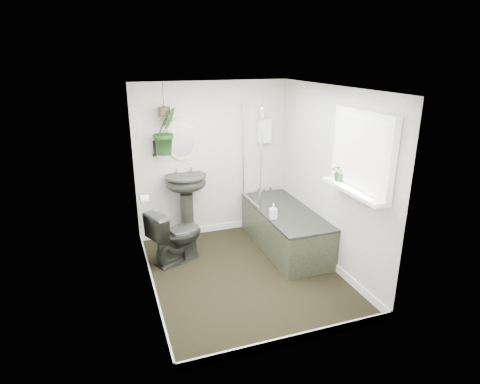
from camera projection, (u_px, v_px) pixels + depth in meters
name	position (u px, v px, depth m)	size (l,w,h in m)	color
floor	(244.00, 274.00, 5.11)	(2.30, 2.80, 0.02)	black
ceiling	(245.00, 87.00, 4.36)	(2.30, 2.80, 0.02)	white
wall_back	(212.00, 160.00, 6.00)	(2.30, 0.02, 2.30)	silver
wall_front	(299.00, 236.00, 3.48)	(2.30, 0.02, 2.30)	silver
wall_left	(144.00, 199.00, 4.38)	(0.02, 2.80, 2.30)	silver
wall_right	(330.00, 178.00, 5.10)	(0.02, 2.80, 2.30)	silver
skirting	(244.00, 270.00, 5.09)	(2.30, 2.80, 0.10)	white
bathtub	(285.00, 229.00, 5.71)	(0.72, 1.72, 0.58)	black
bath_screen	(252.00, 155.00, 5.72)	(0.04, 0.72, 1.40)	silver
shower_box	(264.00, 131.00, 6.05)	(0.20, 0.10, 0.35)	white
oval_mirror	(182.00, 139.00, 5.71)	(0.46, 0.03, 0.62)	beige
wall_sconce	(154.00, 148.00, 5.61)	(0.04, 0.04, 0.22)	black
toilet_roll_holder	(144.00, 199.00, 5.10)	(0.11, 0.11, 0.11)	white
window_recess	(362.00, 153.00, 4.29)	(0.08, 1.00, 0.90)	white
window_sill	(353.00, 190.00, 4.40)	(0.18, 1.00, 0.04)	white
window_blinds	(359.00, 153.00, 4.27)	(0.01, 0.86, 0.76)	white
toilet	(176.00, 235.00, 5.31)	(0.42, 0.73, 0.75)	black
pedestal_sink	(187.00, 207.00, 5.91)	(0.59, 0.51, 1.01)	black
sill_plant	(340.00, 172.00, 4.63)	(0.20, 0.17, 0.22)	black
hanging_plant	(165.00, 131.00, 5.47)	(0.36, 0.29, 0.65)	black
soap_bottle	(273.00, 211.00, 5.30)	(0.09, 0.09, 0.20)	black
hanging_pot	(164.00, 112.00, 5.38)	(0.16, 0.16, 0.12)	#3B3421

